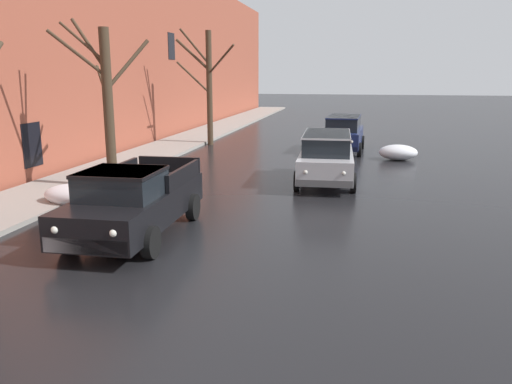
# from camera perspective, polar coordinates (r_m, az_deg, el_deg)

# --- Properties ---
(left_sidewalk_slab) EXTENTS (2.95, 80.00, 0.14)m
(left_sidewalk_slab) POSITION_cam_1_polar(r_m,az_deg,el_deg) (22.24, -15.57, 2.50)
(left_sidewalk_slab) COLOR gray
(left_sidewalk_slab) RESTS_ON ground
(brick_townhouse_facade) EXTENTS (0.63, 80.00, 10.52)m
(brick_townhouse_facade) POSITION_cam_1_polar(r_m,az_deg,el_deg) (22.91, -20.96, 15.48)
(brick_townhouse_facade) COLOR #9E4C38
(brick_townhouse_facade) RESTS_ON ground
(snow_bank_near_corner_left) EXTENTS (2.21, 1.28, 0.68)m
(snow_bank_near_corner_left) POSITION_cam_1_polar(r_m,az_deg,el_deg) (16.43, -18.73, -0.36)
(snow_bank_near_corner_left) COLOR white
(snow_bank_near_corner_left) RESTS_ON ground
(snow_bank_along_left_kerb) EXTENTS (1.75, 1.25, 0.71)m
(snow_bank_along_left_kerb) POSITION_cam_1_polar(r_m,az_deg,el_deg) (24.86, 15.40, 4.21)
(snow_bank_along_left_kerb) COLOR white
(snow_bank_along_left_kerb) RESTS_ON ground
(bare_tree_mid_block) EXTENTS (2.74, 2.21, 5.71)m
(bare_tree_mid_block) POSITION_cam_1_polar(r_m,az_deg,el_deg) (18.12, -16.09, 9.49)
(bare_tree_mid_block) COLOR #423323
(bare_tree_mid_block) RESTS_ON ground
(bare_tree_far_down_block) EXTENTS (3.43, 1.44, 6.23)m
(bare_tree_far_down_block) POSITION_cam_1_polar(r_m,az_deg,el_deg) (29.04, -5.33, 11.81)
(bare_tree_far_down_block) COLOR #423323
(bare_tree_far_down_block) RESTS_ON ground
(pickup_truck_black_approaching_near_lane) EXTENTS (2.26, 5.23, 1.76)m
(pickup_truck_black_approaching_near_lane) POSITION_cam_1_polar(r_m,az_deg,el_deg) (12.92, -13.35, -1.00)
(pickup_truck_black_approaching_near_lane) COLOR black
(pickup_truck_black_approaching_near_lane) RESTS_ON ground
(suv_silver_parked_kerbside_close) EXTENTS (2.23, 4.91, 1.82)m
(suv_silver_parked_kerbside_close) POSITION_cam_1_polar(r_m,az_deg,el_deg) (19.00, 7.77, 3.97)
(suv_silver_parked_kerbside_close) COLOR #B7B7BC
(suv_silver_parked_kerbside_close) RESTS_ON ground
(suv_darkblue_parked_kerbside_mid) EXTENTS (2.14, 4.77, 1.82)m
(suv_darkblue_parked_kerbside_mid) POSITION_cam_1_polar(r_m,az_deg,el_deg) (26.82, 9.62, 6.49)
(suv_darkblue_parked_kerbside_mid) COLOR navy
(suv_darkblue_parked_kerbside_mid) RESTS_ON ground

